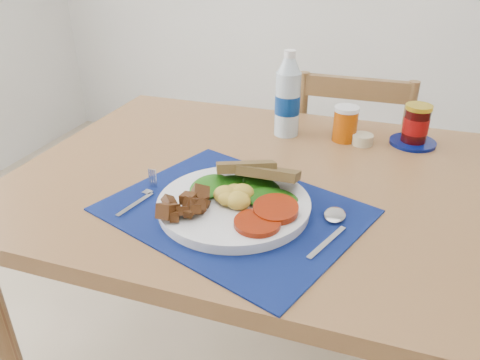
{
  "coord_description": "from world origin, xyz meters",
  "views": [
    {
      "loc": [
        0.16,
        -0.77,
        1.27
      ],
      "look_at": [
        -0.12,
        0.06,
        0.8
      ],
      "focal_mm": 35.0,
      "sensor_mm": 36.0,
      "label": 1
    }
  ],
  "objects_px": {
    "breakfast_plate": "(230,201)",
    "juice_glass": "(345,125)",
    "chair_far": "(350,159)",
    "jam_on_saucer": "(415,127)",
    "water_bottle": "(288,99)"
  },
  "relations": [
    {
      "from": "breakfast_plate",
      "to": "juice_glass",
      "type": "xyz_separation_m",
      "value": [
        0.17,
        0.46,
        0.02
      ]
    },
    {
      "from": "chair_far",
      "to": "jam_on_saucer",
      "type": "xyz_separation_m",
      "value": [
        0.18,
        -0.29,
        0.26
      ]
    },
    {
      "from": "chair_far",
      "to": "breakfast_plate",
      "type": "height_order",
      "value": "chair_far"
    },
    {
      "from": "chair_far",
      "to": "jam_on_saucer",
      "type": "relative_size",
      "value": 8.49
    },
    {
      "from": "chair_far",
      "to": "juice_glass",
      "type": "xyz_separation_m",
      "value": [
        -0.0,
        -0.32,
        0.25
      ]
    },
    {
      "from": "breakfast_plate",
      "to": "juice_glass",
      "type": "relative_size",
      "value": 3.41
    },
    {
      "from": "jam_on_saucer",
      "to": "chair_far",
      "type": "bearing_deg",
      "value": 122.32
    },
    {
      "from": "chair_far",
      "to": "water_bottle",
      "type": "height_order",
      "value": "chair_far"
    },
    {
      "from": "juice_glass",
      "to": "water_bottle",
      "type": "bearing_deg",
      "value": -177.2
    },
    {
      "from": "breakfast_plate",
      "to": "water_bottle",
      "type": "distance_m",
      "value": 0.46
    },
    {
      "from": "juice_glass",
      "to": "chair_far",
      "type": "bearing_deg",
      "value": 89.95
    },
    {
      "from": "breakfast_plate",
      "to": "juice_glass",
      "type": "bearing_deg",
      "value": 54.39
    },
    {
      "from": "breakfast_plate",
      "to": "jam_on_saucer",
      "type": "relative_size",
      "value": 2.53
    },
    {
      "from": "breakfast_plate",
      "to": "jam_on_saucer",
      "type": "xyz_separation_m",
      "value": [
        0.36,
        0.49,
        0.02
      ]
    },
    {
      "from": "water_bottle",
      "to": "breakfast_plate",
      "type": "bearing_deg",
      "value": -91.12
    }
  ]
}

